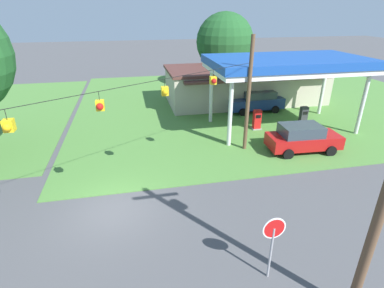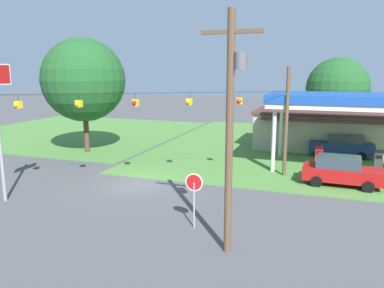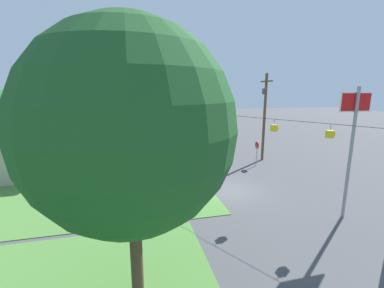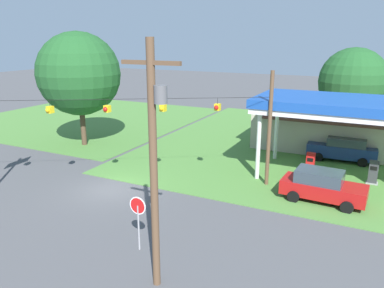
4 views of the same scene
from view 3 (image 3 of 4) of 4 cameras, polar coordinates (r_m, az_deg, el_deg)
ground_plane at (r=19.69m, az=8.35°, el=-10.15°), size 160.00×160.00×0.00m
grass_verge_station_corner at (r=33.16m, az=-27.86°, el=-2.28°), size 36.00×28.00×0.04m
gas_station_canopy at (r=29.38m, az=-15.86°, el=6.50°), size 11.26×6.10×5.32m
gas_station_store at (r=30.81m, az=-29.06°, el=-0.16°), size 15.15×6.77×3.40m
fuel_pump_near at (r=28.12m, az=-15.52°, el=-2.15°), size 0.71×0.56×1.55m
fuel_pump_far at (r=31.89m, az=-15.33°, el=-0.51°), size 0.71×0.56×1.55m
car_at_pumps_front at (r=29.51m, az=-7.36°, el=-0.77°), size 4.68×2.29×1.81m
car_at_pumps_rear at (r=30.15m, az=-23.41°, el=-1.33°), size 4.97×2.22×1.86m
stop_sign_roadside at (r=25.80m, az=14.23°, el=-0.86°), size 0.80×0.08×2.50m
stop_sign_overhead at (r=16.71m, az=32.17°, el=2.95°), size 0.22×2.02×7.54m
utility_pole_main at (r=27.86m, az=15.79°, el=6.73°), size 2.20×0.44×9.02m
signal_span_gantry at (r=18.58m, az=8.76°, el=1.39°), size 16.81×10.24×7.17m
tree_west_verge at (r=8.50m, az=-13.58°, el=3.36°), size 6.89×6.89×9.58m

